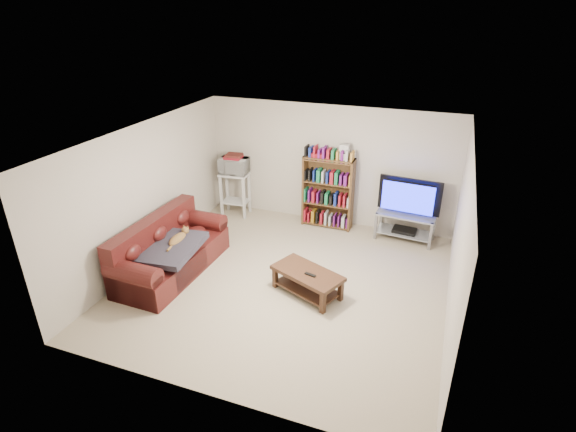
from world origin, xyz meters
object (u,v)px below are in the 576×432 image
at_px(sofa, 168,253).
at_px(coffee_table, 307,278).
at_px(tv_stand, 405,222).
at_px(bookshelf, 328,192).

bearing_deg(sofa, coffee_table, 5.28).
relative_size(tv_stand, bookshelf, 0.77).
height_order(tv_stand, bookshelf, bookshelf).
distance_m(coffee_table, bookshelf, 2.49).
distance_m(sofa, coffee_table, 2.41).
distance_m(tv_stand, bookshelf, 1.60).
bearing_deg(tv_stand, bookshelf, -177.76).
bearing_deg(tv_stand, coffee_table, -112.07).
bearing_deg(bookshelf, tv_stand, -2.10).
distance_m(sofa, bookshelf, 3.31).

